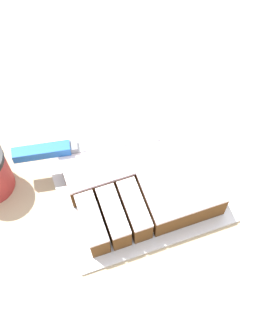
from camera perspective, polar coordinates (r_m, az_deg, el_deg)
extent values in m
plane|color=#9E9384|center=(1.84, 0.14, -12.59)|extent=(8.00, 8.00, 0.00)
cube|color=tan|center=(1.39, 0.18, -7.31)|extent=(1.40, 1.10, 0.94)
cube|color=silver|center=(0.93, 0.00, -1.03)|extent=(0.31, 0.31, 0.01)
cube|color=brown|center=(0.92, -1.11, 2.65)|extent=(0.26, 0.16, 0.06)
cube|color=white|center=(0.90, -1.14, 3.70)|extent=(0.26, 0.16, 0.01)
cube|color=brown|center=(0.88, 5.63, -3.25)|extent=(0.14, 0.11, 0.06)
cube|color=white|center=(0.85, 5.82, -2.33)|extent=(0.14, 0.11, 0.01)
cube|color=brown|center=(0.85, -5.12, -6.91)|extent=(0.03, 0.10, 0.06)
cube|color=white|center=(0.82, -5.29, -6.09)|extent=(0.03, 0.10, 0.01)
cube|color=brown|center=(0.86, -2.54, -6.09)|extent=(0.03, 0.10, 0.06)
cube|color=white|center=(0.83, -2.63, -5.25)|extent=(0.03, 0.10, 0.01)
cube|color=brown|center=(0.86, 0.00, -5.27)|extent=(0.03, 0.10, 0.06)
cube|color=white|center=(0.83, 0.00, -4.41)|extent=(0.03, 0.10, 0.01)
cube|color=silver|center=(0.89, -2.10, 3.23)|extent=(0.18, 0.05, 0.00)
cube|color=slate|center=(0.88, -7.47, 2.63)|extent=(0.02, 0.03, 0.02)
cube|color=#1E59B2|center=(0.88, -11.32, 2.15)|extent=(0.11, 0.04, 0.02)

